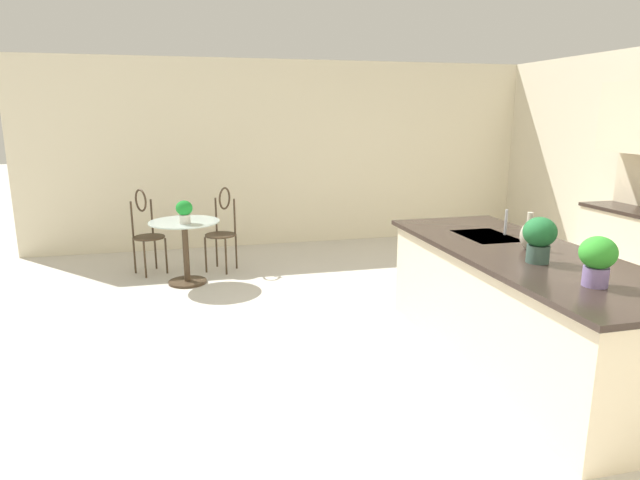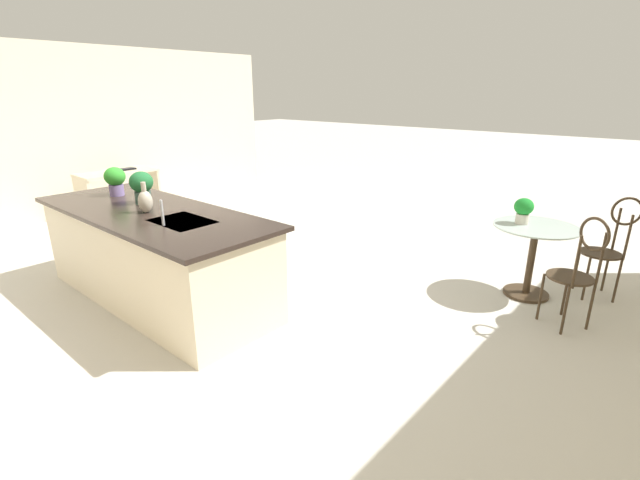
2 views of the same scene
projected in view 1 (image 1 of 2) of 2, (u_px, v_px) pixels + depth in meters
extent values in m
plane|color=beige|center=(401.00, 358.00, 4.40)|extent=(40.00, 40.00, 0.00)
cube|color=beige|center=(295.00, 154.00, 8.12)|extent=(0.12, 7.80, 2.70)
cube|color=beige|center=(519.00, 311.00, 4.21)|extent=(2.70, 0.96, 0.88)
cube|color=#2D231E|center=(525.00, 254.00, 4.11)|extent=(2.80, 1.06, 0.04)
cube|color=#B2B5BA|center=(486.00, 237.00, 4.63)|extent=(0.56, 0.40, 0.03)
cylinder|color=#3D2D1E|center=(188.00, 282.00, 6.35)|extent=(0.44, 0.44, 0.03)
cylinder|color=#3D2D1E|center=(186.00, 252.00, 6.27)|extent=(0.07, 0.07, 0.69)
cylinder|color=#B2C6C1|center=(184.00, 222.00, 6.19)|extent=(0.80, 0.80, 0.01)
cylinder|color=#3D2D1E|center=(166.00, 256.00, 6.69)|extent=(0.03, 0.03, 0.45)
cylinder|color=#3D2D1E|center=(145.00, 260.00, 6.50)|extent=(0.03, 0.03, 0.45)
cylinder|color=#3D2D1E|center=(155.00, 252.00, 6.89)|extent=(0.03, 0.03, 0.45)
cylinder|color=#3D2D1E|center=(134.00, 256.00, 6.70)|extent=(0.03, 0.03, 0.45)
cylinder|color=#3D2D1E|center=(149.00, 237.00, 6.64)|extent=(0.52, 0.52, 0.02)
cylinder|color=#3D2D1E|center=(152.00, 217.00, 6.78)|extent=(0.03, 0.03, 0.45)
cylinder|color=#3D2D1E|center=(132.00, 220.00, 6.61)|extent=(0.03, 0.03, 0.45)
torus|color=#3D2D1E|center=(141.00, 200.00, 6.65)|extent=(0.26, 0.16, 0.28)
cylinder|color=#3D2D1E|center=(226.00, 257.00, 6.65)|extent=(0.03, 0.03, 0.45)
cylinder|color=#3D2D1E|center=(206.00, 255.00, 6.73)|extent=(0.03, 0.03, 0.45)
cylinder|color=#3D2D1E|center=(236.00, 251.00, 6.90)|extent=(0.03, 0.03, 0.45)
cylinder|color=#3D2D1E|center=(217.00, 250.00, 6.99)|extent=(0.03, 0.03, 0.45)
cylinder|color=#3D2D1E|center=(220.00, 235.00, 6.76)|extent=(0.52, 0.52, 0.02)
cylinder|color=#3D2D1E|center=(235.00, 217.00, 6.81)|extent=(0.03, 0.03, 0.45)
cylinder|color=#3D2D1E|center=(216.00, 215.00, 6.89)|extent=(0.03, 0.03, 0.45)
torus|color=#3D2D1E|center=(225.00, 198.00, 6.80)|extent=(0.25, 0.17, 0.28)
cylinder|color=#B2B5BA|center=(506.00, 222.00, 4.64)|extent=(0.02, 0.02, 0.22)
cylinder|color=beige|center=(185.00, 219.00, 6.04)|extent=(0.13, 0.13, 0.10)
ellipsoid|color=#1B872B|center=(184.00, 208.00, 6.01)|extent=(0.18, 0.18, 0.17)
cylinder|color=#7A669E|center=(595.00, 276.00, 3.27)|extent=(0.15, 0.15, 0.12)
ellipsoid|color=green|center=(598.00, 253.00, 3.23)|extent=(0.22, 0.22, 0.20)
cylinder|color=#385147|center=(538.00, 254.00, 3.78)|extent=(0.16, 0.16, 0.12)
ellipsoid|color=#1E6130|center=(540.00, 232.00, 3.75)|extent=(0.23, 0.23, 0.21)
ellipsoid|color=#BCB29E|center=(529.00, 236.00, 4.14)|extent=(0.13, 0.13, 0.21)
cylinder|color=#BCB29E|center=(530.00, 218.00, 4.11)|extent=(0.04, 0.04, 0.08)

